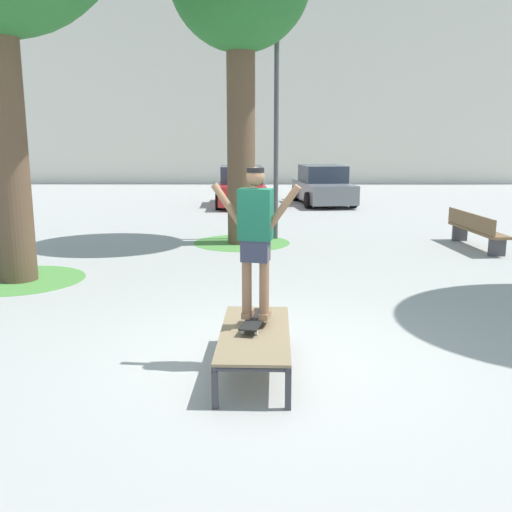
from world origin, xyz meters
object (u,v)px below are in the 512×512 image
at_px(car_grey, 323,186).
at_px(skateboard, 255,320).
at_px(light_post, 277,85).
at_px(car_red, 242,187).
at_px(skater, 255,233).
at_px(park_bench, 476,229).
at_px(skate_box, 255,335).

bearing_deg(car_grey, skateboard, -98.70).
bearing_deg(light_post, car_red, 98.58).
bearing_deg(skateboard, skater, 77.57).
xyz_separation_m(car_red, car_grey, (3.16, 0.49, 0.00)).
bearing_deg(park_bench, car_grey, 105.95).
height_order(car_grey, light_post, light_post).
relative_size(skateboard, car_grey, 0.19).
height_order(skateboard, skater, skater).
height_order(skate_box, light_post, light_post).
xyz_separation_m(skate_box, light_post, (0.45, 8.57, 3.41)).
distance_m(skate_box, skateboard, 0.22).
distance_m(skater, car_grey, 16.47).
bearing_deg(car_red, car_grey, 8.82).
relative_size(skateboard, skater, 0.49).
xyz_separation_m(skate_box, car_red, (-0.67, 15.96, 0.28)).
distance_m(skate_box, car_red, 15.97).
relative_size(skate_box, park_bench, 0.79).
xyz_separation_m(skate_box, skater, (0.01, 0.18, 1.12)).
distance_m(skate_box, light_post, 9.24).
xyz_separation_m(skater, park_bench, (5.10, 7.12, -1.08)).
relative_size(car_grey, park_bench, 1.80).
distance_m(car_red, car_grey, 3.20).
xyz_separation_m(skateboard, park_bench, (5.10, 7.12, -0.09)).
distance_m(car_grey, light_post, 8.72).
height_order(skateboard, car_red, car_red).
xyz_separation_m(skater, light_post, (0.44, 8.39, 2.29)).
relative_size(car_red, light_post, 0.73).
bearing_deg(skate_box, light_post, 87.02).
height_order(skateboard, park_bench, park_bench).
distance_m(skater, park_bench, 8.82).
bearing_deg(car_grey, skate_box, -98.62).
height_order(skater, car_red, skater).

